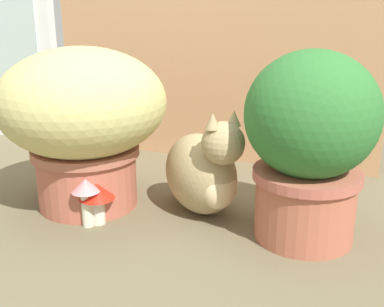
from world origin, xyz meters
name	(u,v)px	position (x,y,z in m)	size (l,w,h in m)	color
ground_plane	(154,219)	(0.00, 0.00, 0.00)	(6.00, 6.00, 0.00)	brown
cardboard_backdrop	(210,59)	(-0.03, 0.57, 0.37)	(1.21, 0.03, 0.73)	tan
window_panel_white	(18,22)	(-0.85, 0.56, 0.48)	(0.33, 0.05, 0.96)	white
grass_planter	(83,117)	(-0.22, 0.03, 0.26)	(0.46, 0.46, 0.45)	#AE5C48
leafy_planter	(310,140)	(0.39, 0.04, 0.25)	(0.31, 0.31, 0.46)	#AE5E45
cat	(204,171)	(0.11, 0.09, 0.12)	(0.32, 0.33, 0.32)	tan
mushroom_ornament_red	(97,195)	(-0.13, -0.07, 0.08)	(0.09, 0.09, 0.11)	silver
mushroom_ornament_pink	(86,192)	(-0.14, -0.10, 0.09)	(0.07, 0.07, 0.13)	silver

